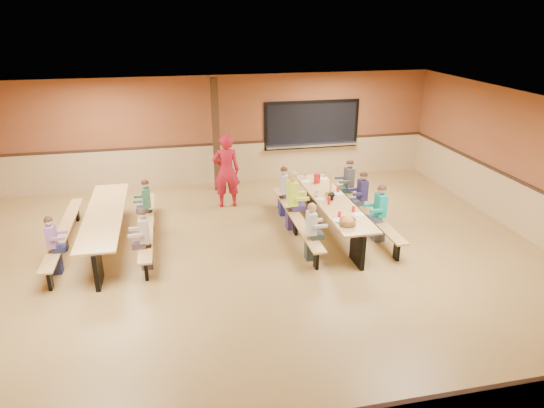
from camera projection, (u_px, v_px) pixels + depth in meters
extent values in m
plane|color=olive|center=(253.00, 265.00, 9.40)|extent=(12.00, 12.00, 0.00)
cube|color=brown|center=(221.00, 131.00, 13.38)|extent=(12.00, 0.04, 3.00)
cube|color=brown|center=(349.00, 384.00, 4.30)|extent=(12.00, 0.04, 3.00)
cube|color=brown|center=(538.00, 171.00, 10.01)|extent=(0.04, 10.00, 3.00)
cube|color=white|center=(251.00, 110.00, 8.28)|extent=(12.00, 10.00, 0.04)
cube|color=black|center=(312.00, 125.00, 13.84)|extent=(2.60, 0.06, 1.20)
cube|color=silver|center=(312.00, 145.00, 13.97)|extent=(2.70, 0.28, 0.06)
cube|color=#311E10|center=(216.00, 136.00, 12.80)|extent=(0.18, 0.18, 3.00)
cube|color=tan|center=(332.00, 201.00, 10.58)|extent=(0.75, 3.60, 0.04)
cube|color=black|center=(358.00, 247.00, 9.31)|extent=(0.08, 0.60, 0.70)
cube|color=black|center=(312.00, 192.00, 12.12)|extent=(0.08, 0.60, 0.70)
cube|color=tan|center=(296.00, 216.00, 10.52)|extent=(0.26, 3.60, 0.04)
cube|color=black|center=(295.00, 225.00, 10.61)|extent=(0.06, 0.18, 0.41)
cube|color=tan|center=(367.00, 210.00, 10.84)|extent=(0.26, 3.60, 0.04)
cube|color=black|center=(366.00, 219.00, 10.93)|extent=(0.06, 0.18, 0.41)
cube|color=tan|center=(104.00, 214.00, 9.88)|extent=(0.75, 3.60, 0.04)
cube|color=black|center=(98.00, 267.00, 8.61)|extent=(0.08, 0.60, 0.70)
cube|color=black|center=(113.00, 203.00, 11.43)|extent=(0.08, 0.60, 0.70)
cube|color=tan|center=(64.00, 230.00, 9.83)|extent=(0.26, 3.60, 0.04)
cube|color=black|center=(65.00, 240.00, 9.91)|extent=(0.06, 0.18, 0.41)
cube|color=tan|center=(147.00, 224.00, 10.15)|extent=(0.26, 3.60, 0.04)
cube|color=black|center=(148.00, 233.00, 10.24)|extent=(0.06, 0.18, 0.41)
imported|color=#A21223|center=(226.00, 171.00, 11.89)|extent=(0.67, 0.45, 1.84)
cylinder|color=red|center=(317.00, 178.00, 11.58)|extent=(0.16, 0.16, 0.22)
cube|color=black|center=(330.00, 197.00, 10.57)|extent=(0.10, 0.14, 0.13)
cylinder|color=yellow|center=(328.00, 195.00, 10.61)|extent=(0.06, 0.06, 0.17)
cylinder|color=#B2140F|center=(329.00, 200.00, 10.31)|extent=(0.06, 0.06, 0.17)
cube|color=black|center=(330.00, 194.00, 10.81)|extent=(0.16, 0.16, 0.06)
cube|color=tan|center=(331.00, 182.00, 10.70)|extent=(0.02, 0.09, 0.50)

